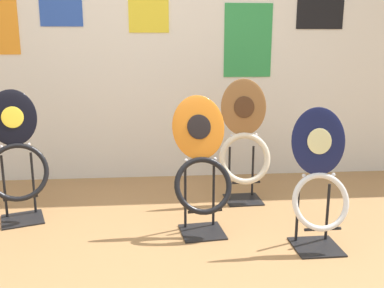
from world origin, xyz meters
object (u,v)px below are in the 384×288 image
toilet_seat_display_navy_moon (319,183)px  toilet_seat_display_jazz_black (17,160)px  toilet_seat_display_woodgrain (244,144)px  toilet_seat_display_orange_sun (201,167)px

toilet_seat_display_navy_moon → toilet_seat_display_jazz_black: bearing=163.0°
toilet_seat_display_navy_moon → toilet_seat_display_woodgrain: (-0.28, 0.84, 0.05)m
toilet_seat_display_navy_moon → toilet_seat_display_orange_sun: bearing=156.5°
toilet_seat_display_woodgrain → toilet_seat_display_navy_moon: bearing=-71.4°
toilet_seat_display_woodgrain → toilet_seat_display_orange_sun: toilet_seat_display_woodgrain is taller
toilet_seat_display_jazz_black → toilet_seat_display_woodgrain: toilet_seat_display_woodgrain is taller
toilet_seat_display_orange_sun → toilet_seat_display_navy_moon: bearing=-23.5°
toilet_seat_display_jazz_black → toilet_seat_display_woodgrain: 1.68m
toilet_seat_display_jazz_black → toilet_seat_display_woodgrain: size_ratio=0.95×
toilet_seat_display_jazz_black → toilet_seat_display_woodgrain: (1.66, 0.25, 0.02)m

